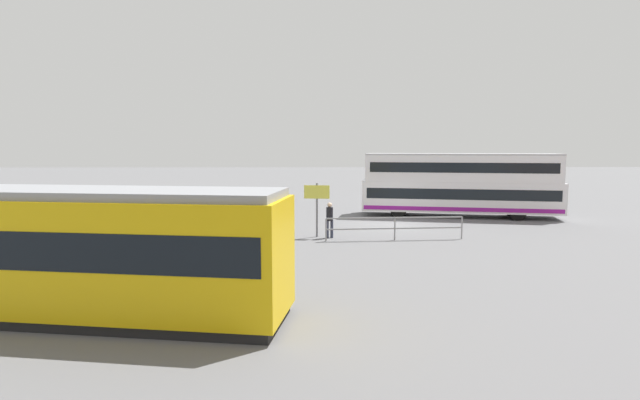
{
  "coord_description": "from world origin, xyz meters",
  "views": [
    {
      "loc": [
        4.47,
        27.59,
        4.3
      ],
      "look_at": [
        4.02,
        4.3,
        1.84
      ],
      "focal_mm": 28.27,
      "sensor_mm": 36.0,
      "label": 1
    }
  ],
  "objects_px": {
    "tram_yellow": "(52,250)",
    "double_decker_bus": "(460,184)",
    "info_sign": "(317,199)",
    "pedestrian_near_railing": "(330,218)"
  },
  "relations": [
    {
      "from": "pedestrian_near_railing",
      "to": "tram_yellow",
      "type": "bearing_deg",
      "value": 55.56
    },
    {
      "from": "double_decker_bus",
      "to": "info_sign",
      "type": "xyz_separation_m",
      "value": [
        8.92,
        6.98,
        -0.18
      ]
    },
    {
      "from": "pedestrian_near_railing",
      "to": "info_sign",
      "type": "distance_m",
      "value": 1.08
    },
    {
      "from": "double_decker_bus",
      "to": "tram_yellow",
      "type": "bearing_deg",
      "value": 49.01
    },
    {
      "from": "info_sign",
      "to": "double_decker_bus",
      "type": "bearing_deg",
      "value": -141.94
    },
    {
      "from": "pedestrian_near_railing",
      "to": "info_sign",
      "type": "bearing_deg",
      "value": -25.81
    },
    {
      "from": "tram_yellow",
      "to": "pedestrian_near_railing",
      "type": "xyz_separation_m",
      "value": [
        -7.48,
        -10.9,
        -0.73
      ]
    },
    {
      "from": "double_decker_bus",
      "to": "pedestrian_near_railing",
      "type": "distance_m",
      "value": 11.1
    },
    {
      "from": "double_decker_bus",
      "to": "tram_yellow",
      "type": "height_order",
      "value": "double_decker_bus"
    },
    {
      "from": "tram_yellow",
      "to": "double_decker_bus",
      "type": "bearing_deg",
      "value": -130.99
    }
  ]
}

